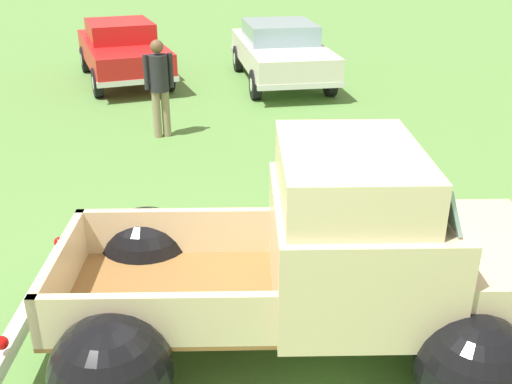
{
  "coord_description": "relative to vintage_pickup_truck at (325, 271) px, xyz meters",
  "views": [
    {
      "loc": [
        -0.87,
        -4.39,
        3.57
      ],
      "look_at": [
        0.0,
        1.54,
        0.84
      ],
      "focal_mm": 41.31,
      "sensor_mm": 36.0,
      "label": 1
    }
  ],
  "objects": [
    {
      "name": "vintage_pickup_truck",
      "position": [
        0.0,
        0.0,
        0.0
      ],
      "size": [
        4.81,
        3.21,
        1.96
      ],
      "rotation": [
        0.0,
        0.0,
        -0.13
      ],
      "color": "black",
      "rests_on": "ground"
    },
    {
      "name": "show_car_1",
      "position": [
        1.45,
        9.92,
        0.03
      ],
      "size": [
        1.99,
        4.5,
        1.43
      ],
      "rotation": [
        0.0,
        0.0,
        -1.55
      ],
      "color": "black",
      "rests_on": "ground"
    },
    {
      "name": "ground_plane",
      "position": [
        -0.39,
        0.05,
        -0.76
      ],
      "size": [
        80.0,
        80.0,
        0.0
      ],
      "primitive_type": "plane",
      "color": "#609347"
    },
    {
      "name": "lane_cone_0",
      "position": [
        2.13,
        2.4,
        -0.45
      ],
      "size": [
        0.36,
        0.36,
        0.63
      ],
      "color": "black",
      "rests_on": "ground"
    },
    {
      "name": "show_car_0",
      "position": [
        -2.39,
        10.66,
        0.02
      ],
      "size": [
        2.65,
        4.55,
        1.43
      ],
      "rotation": [
        0.0,
        0.0,
        -1.36
      ],
      "color": "black",
      "rests_on": "ground"
    },
    {
      "name": "spectator_0",
      "position": [
        -1.46,
        6.15,
        0.25
      ],
      "size": [
        0.54,
        0.41,
        1.76
      ],
      "rotation": [
        0.0,
        0.0,
        4.93
      ],
      "color": "gray",
      "rests_on": "ground"
    }
  ]
}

